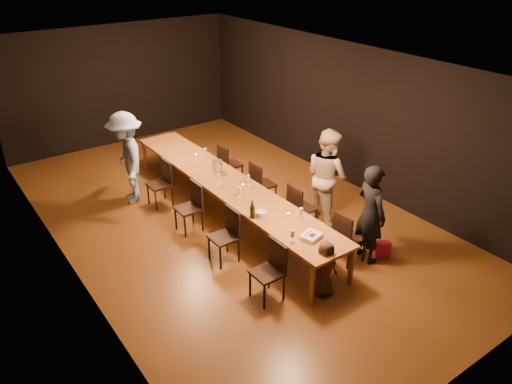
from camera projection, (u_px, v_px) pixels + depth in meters
ground at (228, 216)px, 9.73m from camera, size 10.00×10.00×0.00m
room_shell at (225, 114)px, 8.78m from camera, size 6.04×10.04×3.02m
table at (227, 184)px, 9.41m from camera, size 0.90×6.00×0.75m
chair_right_0 at (349, 236)px, 8.22m from camera, size 0.42×0.42×0.93m
chair_right_1 at (302, 208)px, 9.09m from camera, size 0.42×0.42×0.93m
chair_right_2 at (263, 184)px, 9.96m from camera, size 0.42×0.42×0.93m
chair_right_3 at (231, 164)px, 10.82m from camera, size 0.42×0.42×0.93m
chair_left_0 at (267, 272)px, 7.34m from camera, size 0.42×0.42×0.93m
chair_left_1 at (223, 237)px, 8.21m from camera, size 0.42×0.42×0.93m
chair_left_2 at (188, 208)px, 9.08m from camera, size 0.42×0.42×0.93m
chair_left_3 at (159, 184)px, 9.94m from camera, size 0.42×0.42×0.93m
woman_birthday at (371, 214)px, 8.10m from camera, size 0.49×0.67×1.71m
woman_tan at (327, 176)px, 9.25m from camera, size 0.74×0.93×1.83m
man_blue at (127, 158)px, 9.90m from camera, size 0.96×1.34×1.89m
child at (325, 269)px, 7.43m from camera, size 0.49×0.35×0.93m
gift_bag_red at (383, 250)px, 8.44m from camera, size 0.28×0.22×0.30m
gift_bag_blue at (362, 234)px, 8.85m from camera, size 0.30×0.24×0.33m
birthday_cake at (311, 236)px, 7.62m from camera, size 0.37×0.32×0.07m
plate_stack at (261, 214)px, 8.21m from camera, size 0.23×0.23×0.10m
champagne_bottle at (252, 209)px, 8.11m from camera, size 0.10×0.10×0.35m
ice_bucket at (217, 166)px, 9.74m from camera, size 0.28×0.28×0.24m
wineglass_0 at (293, 236)px, 7.51m from camera, size 0.06×0.06×0.21m
wineglass_1 at (301, 214)px, 8.11m from camera, size 0.06×0.06×0.21m
wineglass_2 at (239, 193)px, 8.78m from camera, size 0.06×0.06×0.21m
wineglass_3 at (248, 180)px, 9.23m from camera, size 0.06×0.06×0.21m
wineglass_4 at (218, 179)px, 9.26m from camera, size 0.06×0.06×0.21m
wineglass_5 at (205, 153)px, 10.36m from camera, size 0.06×0.06×0.21m
tealight_near at (288, 214)px, 8.27m from camera, size 0.05×0.05×0.03m
tealight_mid at (243, 185)px, 9.23m from camera, size 0.05×0.05×0.03m
tealight_far at (196, 155)px, 10.50m from camera, size 0.05×0.05×0.03m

